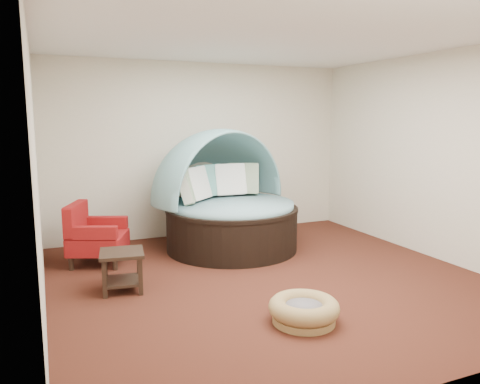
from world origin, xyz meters
name	(u,v)px	position (x,y,z in m)	size (l,w,h in m)	color
floor	(270,279)	(0.00, 0.00, 0.00)	(5.00, 5.00, 0.00)	#482014
wall_back	(202,150)	(0.00, 2.50, 1.40)	(5.00, 5.00, 0.00)	beige
wall_front	(440,197)	(0.00, -2.50, 1.40)	(5.00, 5.00, 0.00)	beige
wall_left	(36,174)	(-2.50, 0.00, 1.40)	(5.00, 5.00, 0.00)	beige
wall_right	(434,156)	(2.50, 0.00, 1.40)	(5.00, 5.00, 0.00)	beige
ceiling	(272,38)	(0.00, 0.00, 2.80)	(5.00, 5.00, 0.00)	white
canopy_daybed	(226,193)	(0.04, 1.51, 0.82)	(2.51, 2.47, 1.77)	black
pet_basket	(304,310)	(-0.25, -1.20, 0.12)	(0.86, 0.86, 0.24)	olive
red_armchair	(94,236)	(-1.86, 1.48, 0.38)	(0.91, 0.91, 0.82)	black
side_table	(122,265)	(-1.69, 0.32, 0.29)	(0.54, 0.54, 0.45)	black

